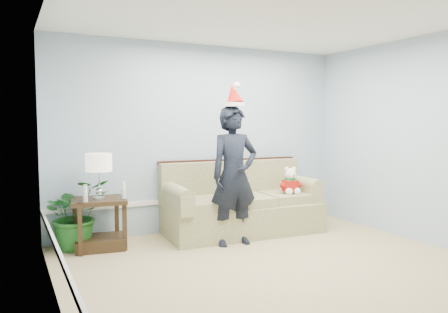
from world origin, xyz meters
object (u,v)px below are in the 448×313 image
man (234,176)px  sofa (241,207)px  houseplant (76,214)px  table_lamp (99,164)px  teddy_bear (291,184)px  side_table (100,229)px

man → sofa: bearing=53.0°
sofa → houseplant: bearing=177.8°
table_lamp → teddy_bear: (2.68, -0.25, -0.38)m
side_table → man: (1.60, -0.58, 0.65)m
side_table → man: man is taller
sofa → table_lamp: bearing=-177.1°
houseplant → man: size_ratio=0.49×
man → teddy_bear: bearing=14.2°
side_table → houseplant: (-0.26, 0.14, 0.19)m
man → teddy_bear: (1.08, 0.27, -0.21)m
side_table → man: bearing=-19.9°
houseplant → teddy_bear: teddy_bear is taller
sofa → table_lamp: (-1.98, 0.01, 0.70)m
side_table → teddy_bear: (2.67, -0.30, 0.44)m
side_table → table_lamp: table_lamp is taller
table_lamp → teddy_bear: bearing=-5.3°
teddy_bear → table_lamp: bearing=-174.3°
table_lamp → houseplant: table_lamp is taller
sofa → houseplant: (-2.24, 0.21, 0.07)m
table_lamp → sofa: bearing=-0.2°
sofa → houseplant: sofa is taller
table_lamp → houseplant: bearing=141.4°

